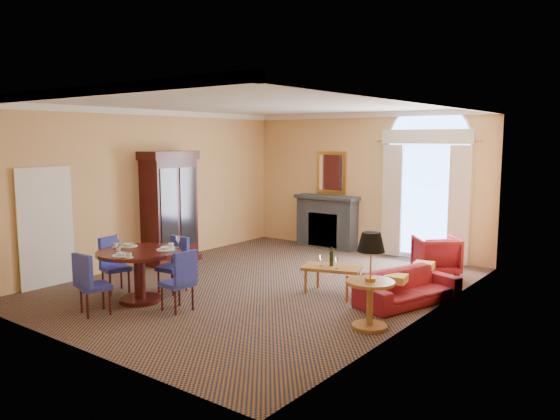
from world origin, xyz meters
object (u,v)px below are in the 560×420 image
Objects in this scene: coffee_table at (332,269)px; side_table at (371,269)px; armchair at (436,255)px; armoire at (169,209)px; sofa at (408,287)px; dining_table at (139,264)px.

side_table is at bearing -58.18° from coffee_table.
coffee_table is 0.82× the size of side_table.
armchair is 2.59m from coffee_table.
armoire is 1.78× the size of side_table.
coffee_table is (-1.23, -0.32, 0.18)m from sofa.
armchair is (4.89, 2.42, -0.76)m from armoire.
sofa is 1.67× the size of coffee_table.
coffee_table is (4.04, -0.02, -0.69)m from armoire.
dining_table is 1.23× the size of coffee_table.
armchair is (3.10, 4.64, -0.24)m from dining_table.
sofa is 2.23× the size of armchair.
armchair is at bearing 28.26° from sofa.
dining_table is 1.64× the size of armchair.
sofa is (5.27, 0.30, -0.87)m from armoire.
side_table reaches higher than dining_table.
coffee_table is at bearing -0.31° from armoire.
sofa is 1.50m from side_table.
dining_table reaches higher than armchair.
dining_table is at bearing -51.04° from armoire.
armchair is at bearing 96.94° from side_table.
side_table is at bearing 58.06° from armchair.
armoire is at bearing 168.43° from side_table.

